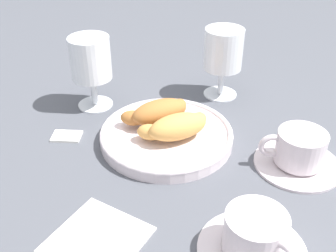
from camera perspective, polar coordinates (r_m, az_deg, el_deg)
name	(u,v)px	position (r m, az deg, el deg)	size (l,w,h in m)	color
ground_plane	(174,150)	(0.68, 0.80, -3.34)	(2.20, 2.20, 0.00)	#4C4F56
pastry_plate	(168,135)	(0.69, 0.00, -1.23)	(0.23, 0.23, 0.02)	silver
croissant_large	(177,126)	(0.66, 1.26, -0.05)	(0.14, 0.06, 0.04)	#D6994C
croissant_small	(158,112)	(0.70, -1.41, 1.97)	(0.14, 0.06, 0.04)	#AD6B33
coffee_cup_near	(255,238)	(0.51, 12.14, -15.19)	(0.14, 0.14, 0.06)	silver
coffee_cup_far	(299,152)	(0.66, 17.93, -3.49)	(0.14, 0.14, 0.06)	silver
juice_glass_left	(91,62)	(0.77, -10.81, 8.87)	(0.08, 0.08, 0.14)	white
juice_glass_right	(223,51)	(0.81, 7.80, 10.37)	(0.08, 0.08, 0.14)	white
sugar_packet	(67,135)	(0.73, -14.09, -1.27)	(0.05, 0.03, 0.01)	white
folded_napkin	(97,239)	(0.54, -9.95, -15.38)	(0.11, 0.11, 0.01)	silver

